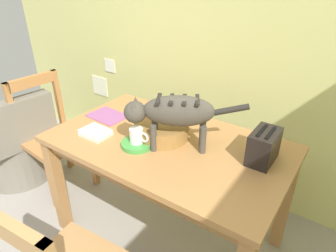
{
  "coord_description": "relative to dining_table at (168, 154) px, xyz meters",
  "views": [
    {
      "loc": [
        0.9,
        0.15,
        1.65
      ],
      "look_at": [
        0.06,
        1.36,
        0.86
      ],
      "focal_mm": 31.84,
      "sensor_mm": 36.0,
      "label": 1
    }
  ],
  "objects": [
    {
      "name": "wicker_armchair",
      "position": [
        -1.45,
        -0.18,
        -0.39
      ],
      "size": [
        0.63,
        0.65,
        0.78
      ],
      "rotation": [
        0.0,
        0.0,
        1.44
      ],
      "color": "slate",
      "rests_on": "ground_plane"
    },
    {
      "name": "cat",
      "position": [
        0.06,
        -0.04,
        0.31
      ],
      "size": [
        0.58,
        0.37,
        0.31
      ],
      "rotation": [
        0.0,
        0.0,
        2.1
      ],
      "color": "#48423A",
      "rests_on": "dining_table"
    },
    {
      "name": "saucer_bowl",
      "position": [
        -0.11,
        -0.14,
        0.1
      ],
      "size": [
        0.18,
        0.18,
        0.03
      ],
      "primitive_type": "cylinder",
      "color": "green",
      "rests_on": "dining_table"
    },
    {
      "name": "magazine",
      "position": [
        -0.52,
        0.04,
        0.09
      ],
      "size": [
        0.26,
        0.2,
        0.01
      ],
      "primitive_type": "cube",
      "rotation": [
        0.0,
        0.0,
        -0.06
      ],
      "color": "#9C5595",
      "rests_on": "dining_table"
    },
    {
      "name": "wooden_chair_near",
      "position": [
        -1.07,
        -0.06,
        -0.22
      ],
      "size": [
        0.46,
        0.46,
        0.93
      ],
      "rotation": [
        0.0,
        0.0,
        -1.66
      ],
      "color": "#B47844",
      "rests_on": "ground_plane"
    },
    {
      "name": "book_stack",
      "position": [
        -0.4,
        -0.19,
        0.11
      ],
      "size": [
        0.18,
        0.14,
        0.03
      ],
      "color": "silver",
      "rests_on": "dining_table"
    },
    {
      "name": "wicker_basket",
      "position": [
        -0.06,
        0.02,
        0.14
      ],
      "size": [
        0.32,
        0.32,
        0.09
      ],
      "color": "olive",
      "rests_on": "dining_table"
    },
    {
      "name": "dining_table",
      "position": [
        0.0,
        0.0,
        0.0
      ],
      "size": [
        1.38,
        0.81,
        0.76
      ],
      "color": "#B07A47",
      "rests_on": "ground_plane"
    },
    {
      "name": "wall_rear",
      "position": [
        -0.06,
        0.75,
        0.58
      ],
      "size": [
        4.58,
        0.11,
        2.5
      ],
      "color": "#D3D37F",
      "rests_on": "ground_plane"
    },
    {
      "name": "toaster",
      "position": [
        0.51,
        0.12,
        0.18
      ],
      "size": [
        0.12,
        0.2,
        0.18
      ],
      "color": "black",
      "rests_on": "dining_table"
    },
    {
      "name": "coffee_mug",
      "position": [
        -0.11,
        -0.14,
        0.16
      ],
      "size": [
        0.12,
        0.08,
        0.09
      ],
      "color": "white",
      "rests_on": "saucer_bowl"
    }
  ]
}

